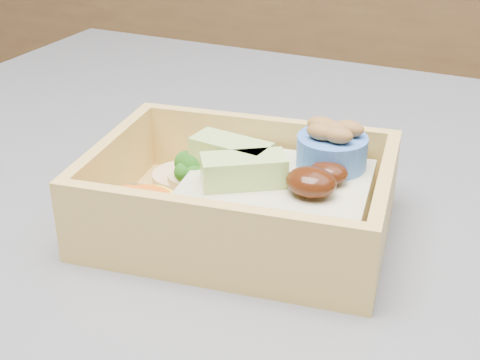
% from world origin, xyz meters
% --- Properties ---
extents(bento_box, '(0.21, 0.16, 0.07)m').
position_xyz_m(bento_box, '(-0.21, -0.07, 0.94)').
color(bento_box, tan).
rests_on(bento_box, island).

